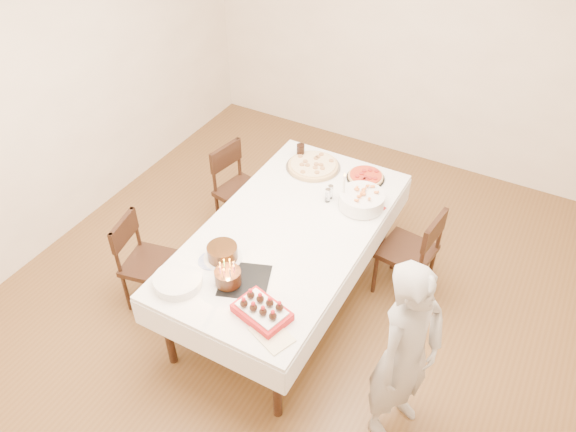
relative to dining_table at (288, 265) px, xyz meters
The scene contains 22 objects.
floor 0.38m from the dining_table, ahead, with size 5.00×5.00×0.00m, color brown.
wall_back 2.67m from the dining_table, 88.51° to the left, with size 4.50×0.04×2.70m, color white.
wall_left 2.39m from the dining_table, behind, with size 0.04×5.00×2.70m, color white.
dining_table is the anchor object (origin of this frame).
chair_right_savory 0.94m from the dining_table, 35.59° to the left, with size 0.43×0.43×0.84m, color #331911, non-canonical shape.
chair_left_savory 0.96m from the dining_table, 143.81° to the left, with size 0.43×0.43×0.84m, color #331911, non-canonical shape.
chair_left_dessert 1.06m from the dining_table, 150.50° to the right, with size 0.41×0.41×0.80m, color #331911, non-canonical shape.
person 1.32m from the dining_table, 28.18° to the right, with size 0.51×0.34×1.41m, color #A5A19B.
pizza_white 0.89m from the dining_table, 103.69° to the left, with size 0.46×0.46×0.04m, color beige.
pizza_pepperoni 0.97m from the dining_table, 73.30° to the left, with size 0.31×0.31×0.04m, color red.
red_placemat 0.76m from the dining_table, 50.57° to the left, with size 0.21×0.21×0.01m, color #B21E1E.
pasta_bowl 0.76m from the dining_table, 53.93° to the left, with size 0.35×0.35×0.11m, color white.
taper_candle 0.73m from the dining_table, 63.13° to the left, with size 0.06×0.06×0.30m, color white.
shaker_pair 0.62m from the dining_table, 75.65° to the left, with size 0.10×0.10×0.12m, color white, non-canonical shape.
cola_glass 1.03m from the dining_table, 112.33° to the left, with size 0.07×0.07×0.13m, color black.
layer_cake 0.69m from the dining_table, 116.76° to the right, with size 0.27×0.27×0.11m, color #321C0C.
cake_board 0.70m from the dining_table, 90.10° to the right, with size 0.32×0.32×0.01m, color black.
birthday_cake 0.82m from the dining_table, 97.09° to the right, with size 0.17×0.17×0.16m, color #391F0F.
strawberry_box 0.93m from the dining_table, 72.35° to the right, with size 0.34×0.23×0.08m, color #A41215, non-canonical shape.
box_lid 1.04m from the dining_table, 66.90° to the right, with size 0.26×0.17×0.02m, color beige.
plate_stack 0.99m from the dining_table, 113.94° to the right, with size 0.32×0.32×0.07m, color white.
china_plate 0.73m from the dining_table, 118.76° to the right, with size 0.18×0.18×0.01m, color white.
Camera 1 is at (1.42, -2.68, 3.47)m, focal length 35.00 mm.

